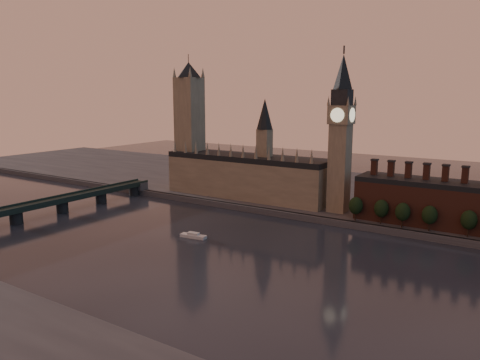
% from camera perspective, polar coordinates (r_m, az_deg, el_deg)
% --- Properties ---
extents(ground, '(900.00, 900.00, 0.00)m').
position_cam_1_polar(ground, '(231.29, -0.82, -10.07)').
color(ground, black).
rests_on(ground, ground).
extents(north_bank, '(900.00, 182.00, 4.00)m').
position_cam_1_polar(north_bank, '(385.75, 14.15, -1.73)').
color(north_bank, '#4E4E53').
rests_on(north_bank, ground).
extents(palace_of_westminster, '(130.00, 30.30, 74.00)m').
position_cam_1_polar(palace_of_westminster, '(353.16, 0.94, 0.73)').
color(palace_of_westminster, gray).
rests_on(palace_of_westminster, north_bank).
extents(victoria_tower, '(24.00, 24.00, 108.00)m').
position_cam_1_polar(victoria_tower, '(381.43, -6.17, 7.06)').
color(victoria_tower, gray).
rests_on(victoria_tower, north_bank).
extents(big_ben, '(15.00, 15.00, 107.00)m').
position_cam_1_polar(big_ben, '(311.14, 12.19, 5.73)').
color(big_ben, gray).
rests_on(big_ben, north_bank).
extents(chimney_block, '(110.00, 25.00, 37.00)m').
position_cam_1_polar(chimney_block, '(299.18, 24.50, -2.72)').
color(chimney_block, brown).
rests_on(chimney_block, north_bank).
extents(embankment_tree_0, '(8.60, 8.60, 14.88)m').
position_cam_1_polar(embankment_tree_0, '(296.53, 13.93, -3.05)').
color(embankment_tree_0, black).
rests_on(embankment_tree_0, north_bank).
extents(embankment_tree_1, '(8.60, 8.60, 14.88)m').
position_cam_1_polar(embankment_tree_1, '(293.26, 16.85, -3.35)').
color(embankment_tree_1, black).
rests_on(embankment_tree_1, north_bank).
extents(embankment_tree_2, '(8.60, 8.60, 14.88)m').
position_cam_1_polar(embankment_tree_2, '(288.84, 19.22, -3.69)').
color(embankment_tree_2, black).
rests_on(embankment_tree_2, north_bank).
extents(embankment_tree_3, '(8.60, 8.60, 14.88)m').
position_cam_1_polar(embankment_tree_3, '(286.84, 22.11, -3.97)').
color(embankment_tree_3, black).
rests_on(embankment_tree_3, north_bank).
extents(embankment_tree_4, '(8.60, 8.60, 14.88)m').
position_cam_1_polar(embankment_tree_4, '(284.45, 26.13, -4.40)').
color(embankment_tree_4, black).
rests_on(embankment_tree_4, north_bank).
extents(westminster_bridge, '(14.00, 200.00, 11.55)m').
position_cam_1_polar(westminster_bridge, '(336.22, -23.60, -3.11)').
color(westminster_bridge, black).
rests_on(westminster_bridge, ground).
extents(river_boat, '(16.06, 6.48, 3.12)m').
position_cam_1_polar(river_boat, '(270.76, -5.71, -6.77)').
color(river_boat, silver).
rests_on(river_boat, ground).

